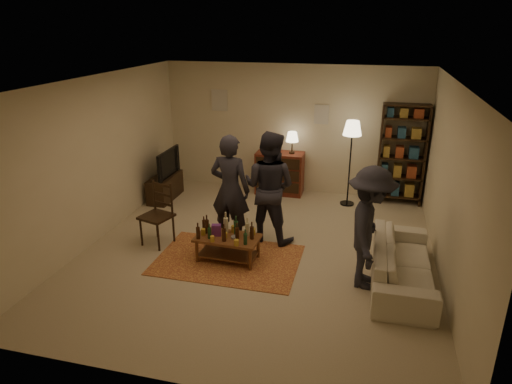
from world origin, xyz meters
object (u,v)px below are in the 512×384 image
(coffee_table, at_px, (227,238))
(bookshelf, at_px, (402,154))
(sofa, at_px, (402,263))
(person_right, at_px, (269,187))
(dining_chair, at_px, (159,211))
(floor_lamp, at_px, (352,134))
(person_by_sofa, at_px, (369,228))
(dresser, at_px, (280,172))
(person_left, at_px, (230,190))
(tv_stand, at_px, (165,181))

(coffee_table, xyz_separation_m, bookshelf, (2.64, 3.17, 0.66))
(sofa, relative_size, person_right, 1.11)
(dining_chair, bearing_deg, sofa, 11.79)
(coffee_table, bearing_deg, floor_lamp, 59.31)
(floor_lamp, xyz_separation_m, sofa, (0.93, -2.81, -1.15))
(person_by_sofa, bearing_deg, dresser, 31.32)
(coffee_table, relative_size, person_left, 0.54)
(coffee_table, xyz_separation_m, sofa, (2.59, -0.01, -0.07))
(bookshelf, bearing_deg, floor_lamp, -159.31)
(bookshelf, bearing_deg, tv_stand, -168.20)
(coffee_table, distance_m, person_left, 0.87)
(dining_chair, height_order, tv_stand, dining_chair)
(dining_chair, relative_size, person_right, 0.57)
(tv_stand, bearing_deg, coffee_table, -46.90)
(bookshelf, relative_size, person_by_sofa, 1.16)
(bookshelf, xyz_separation_m, person_by_sofa, (-0.55, -3.36, -0.16))
(coffee_table, relative_size, person_by_sofa, 0.58)
(coffee_table, height_order, floor_lamp, floor_lamp)
(person_by_sofa, bearing_deg, person_right, 58.12)
(bookshelf, bearing_deg, dresser, -178.43)
(bookshelf, relative_size, sofa, 0.97)
(person_right, bearing_deg, floor_lamp, -109.19)
(dining_chair, relative_size, tv_stand, 1.01)
(tv_stand, xyz_separation_m, person_left, (1.91, -1.54, 0.54))
(tv_stand, bearing_deg, bookshelf, 11.80)
(floor_lamp, distance_m, person_left, 2.85)
(floor_lamp, xyz_separation_m, person_by_sofa, (0.43, -2.99, -0.59))
(bookshelf, relative_size, person_left, 1.09)
(sofa, relative_size, person_by_sofa, 1.20)
(dining_chair, relative_size, bookshelf, 0.53)
(bookshelf, height_order, person_left, bookshelf)
(tv_stand, height_order, bookshelf, bookshelf)
(tv_stand, height_order, floor_lamp, floor_lamp)
(person_right, bearing_deg, person_by_sofa, 159.61)
(sofa, bearing_deg, dresser, 37.54)
(person_right, bearing_deg, dining_chair, 31.40)
(floor_lamp, relative_size, person_left, 0.93)
(floor_lamp, height_order, person_right, person_right)
(sofa, height_order, person_right, person_right)
(coffee_table, height_order, person_right, person_right)
(sofa, bearing_deg, person_left, 76.38)
(dining_chair, xyz_separation_m, dresser, (1.47, 2.80, -0.09))
(floor_lamp, distance_m, person_right, 2.32)
(person_left, bearing_deg, coffee_table, 108.02)
(floor_lamp, distance_m, person_by_sofa, 3.08)
(tv_stand, relative_size, person_left, 0.57)
(person_right, distance_m, person_by_sofa, 1.96)
(bookshelf, relative_size, floor_lamp, 1.17)
(bookshelf, height_order, person_right, bookshelf)
(sofa, bearing_deg, person_right, 67.26)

